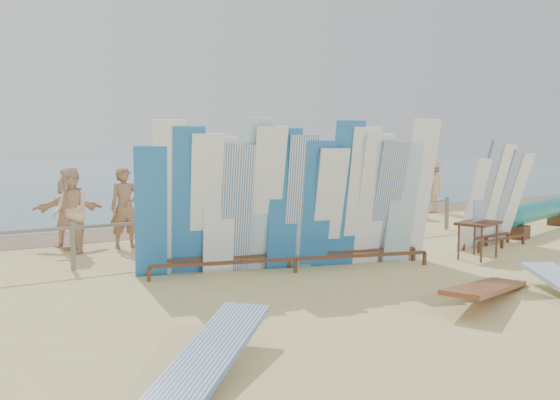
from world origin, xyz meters
TOP-DOWN VIEW (x-y plane):
  - ground at (0.00, 0.00)m, footprint 160.00×160.00m
  - wet_sand_strip at (0.00, 7.20)m, footprint 40.00×2.60m
  - fence at (0.00, 3.00)m, footprint 12.08×0.08m
  - main_surfboard_rack at (-0.55, 0.83)m, footprint 5.62×2.30m
  - side_surfboard_rack at (4.72, 0.44)m, footprint 2.15×0.84m
  - outrigger_canoe at (7.86, 1.42)m, footprint 5.92×2.05m
  - vendor_table at (3.30, -0.25)m, footprint 1.06×0.88m
  - flat_board_c at (0.75, -2.51)m, footprint 2.70×1.56m
  - flat_board_e at (-4.14, -3.04)m, footprint 2.35×2.23m
  - beach_chair_left at (1.50, 3.61)m, footprint 0.55×0.57m
  - beach_chair_right at (0.71, 4.02)m, footprint 0.49×0.51m
  - stroller at (1.19, 3.61)m, footprint 0.70×0.91m
  - beachgoer_11 at (-3.46, 5.71)m, footprint 1.59×0.74m
  - beachgoer_6 at (0.66, 4.63)m, footprint 0.95×0.89m
  - beachgoer_extra_0 at (8.76, 6.14)m, footprint 1.29×0.84m
  - beachgoer_1 at (-2.41, 4.85)m, footprint 0.69×0.39m
  - beachgoer_3 at (0.02, 4.83)m, footprint 1.09×0.54m
  - beachgoer_8 at (5.68, 5.26)m, footprint 0.85×0.58m
  - beachgoer_2 at (-3.62, 4.80)m, footprint 0.49×0.93m
  - beachgoer_5 at (1.46, 5.69)m, footprint 1.56×0.97m
  - beachgoer_9 at (7.14, 6.03)m, footprint 1.24×0.70m
  - beachgoer_7 at (3.04, 6.40)m, footprint 0.75×0.65m

SIDE VIEW (x-z plane):
  - ground at x=0.00m, z-range 0.00..0.00m
  - wet_sand_strip at x=0.00m, z-range -0.01..0.01m
  - flat_board_c at x=0.75m, z-range -0.20..0.20m
  - flat_board_e at x=-4.14m, z-range -0.22..0.22m
  - beach_chair_right at x=0.71m, z-range -0.16..0.62m
  - beach_chair_left at x=1.50m, z-range -0.17..0.65m
  - vendor_table at x=3.30m, z-range -0.20..1.02m
  - stroller at x=1.19m, z-range -0.11..1.02m
  - outrigger_canoe at x=7.86m, z-range 0.12..0.97m
  - fence at x=0.00m, z-range 0.18..1.08m
  - beachgoer_8 at x=5.68m, z-range 0.00..1.60m
  - beachgoer_5 at x=1.46m, z-range 0.00..1.60m
  - beachgoer_3 at x=0.02m, z-range 0.00..1.63m
  - beachgoer_11 at x=-3.46m, z-range 0.00..1.65m
  - beachgoer_9 at x=7.14m, z-range 0.00..1.80m
  - beachgoer_7 at x=3.04m, z-range 0.00..1.81m
  - beachgoer_6 at x=0.66m, z-range 0.00..1.81m
  - beachgoer_1 at x=-2.41m, z-range 0.00..1.84m
  - beachgoer_extra_0 at x=8.76m, z-range 0.00..1.85m
  - beachgoer_2 at x=-3.62m, z-range 0.00..1.86m
  - side_surfboard_rack at x=4.72m, z-range -0.12..2.31m
  - main_surfboard_rack at x=-0.55m, z-range -0.15..2.67m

